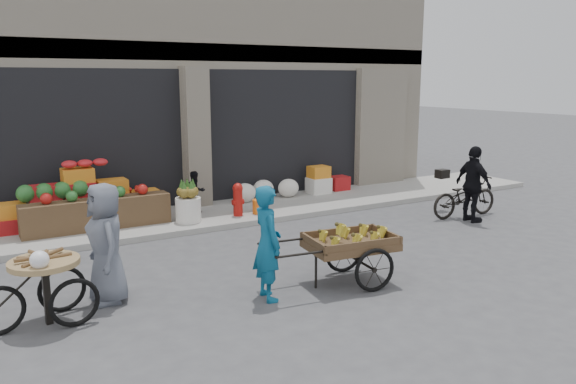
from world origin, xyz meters
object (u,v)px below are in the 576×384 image
seated_person (196,192)px  vendor_woman (267,243)px  banana_cart (348,240)px  pineapple_bin (188,210)px  fire_hydrant (238,198)px  tricycle_cart (45,281)px  cyclist (473,184)px  vendor_grey (106,243)px  orange_bucket (260,207)px  bicycle (464,197)px

seated_person → vendor_woman: 4.86m
banana_cart → vendor_woman: vendor_woman is taller
vendor_woman → seated_person: bearing=-3.6°
pineapple_bin → banana_cart: (0.90, -4.26, 0.29)m
fire_hydrant → seated_person: seated_person is taller
vendor_woman → fire_hydrant: bearing=-14.0°
seated_person → tricycle_cart: size_ratio=0.64×
banana_cart → tricycle_cart: bearing=177.2°
seated_person → cyclist: cyclist is taller
fire_hydrant → vendor_grey: size_ratio=0.43×
fire_hydrant → orange_bucket: (0.50, -0.05, -0.23)m
orange_bucket → vendor_woman: bearing=-116.1°
bicycle → cyclist: 0.57m
orange_bucket → seated_person: (-1.20, 0.70, 0.31)m
banana_cart → fire_hydrant: bearing=94.6°
seated_person → banana_cart: seated_person is taller
vendor_grey → orange_bucket: bearing=126.1°
vendor_grey → bicycle: (7.92, 0.95, -0.38)m
pineapple_bin → banana_cart: 4.36m
vendor_grey → bicycle: vendor_grey is taller
fire_hydrant → vendor_woman: vendor_woman is taller
seated_person → vendor_grey: (-2.73, -3.77, 0.24)m
fire_hydrant → vendor_grey: (-3.43, -3.12, 0.32)m
orange_bucket → vendor_grey: size_ratio=0.19×
seated_person → vendor_grey: size_ratio=0.56×
tricycle_cart → cyclist: cyclist is taller
pineapple_bin → vendor_grey: bearing=-126.4°
pineapple_bin → orange_bucket: bearing=-3.6°
seated_person → cyclist: 5.94m
tricycle_cart → pineapple_bin: bearing=42.2°
fire_hydrant → tricycle_cart: (-4.26, -3.48, 0.06)m
pineapple_bin → cyclist: 6.00m
pineapple_bin → vendor_grey: 3.96m
orange_bucket → bicycle: size_ratio=0.19×
pineapple_bin → cyclist: (5.39, -2.62, 0.44)m
pineapple_bin → fire_hydrant: bearing=-2.6°
pineapple_bin → tricycle_cart: tricycle_cart is taller
bicycle → cyclist: cyclist is taller
pineapple_bin → vendor_woman: (-0.41, -4.19, 0.43)m
fire_hydrant → bicycle: (4.49, -2.17, -0.05)m
vendor_grey → cyclist: vendor_grey is taller
banana_cart → cyclist: 4.78m
banana_cart → tricycle_cart: 4.13m
tricycle_cart → cyclist: 8.60m
seated_person → vendor_grey: 4.66m
vendor_woman → cyclist: size_ratio=0.99×
pineapple_bin → bicycle: size_ratio=0.30×
fire_hydrant → tricycle_cart: 5.50m
banana_cart → vendor_woman: 1.32m
orange_bucket → vendor_grey: (-3.93, -3.07, 0.56)m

